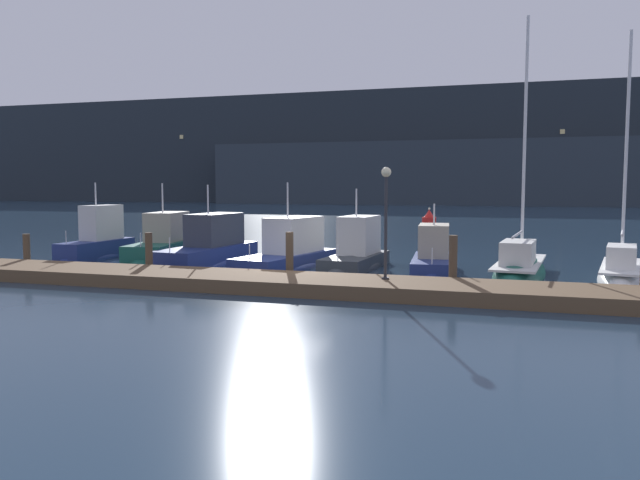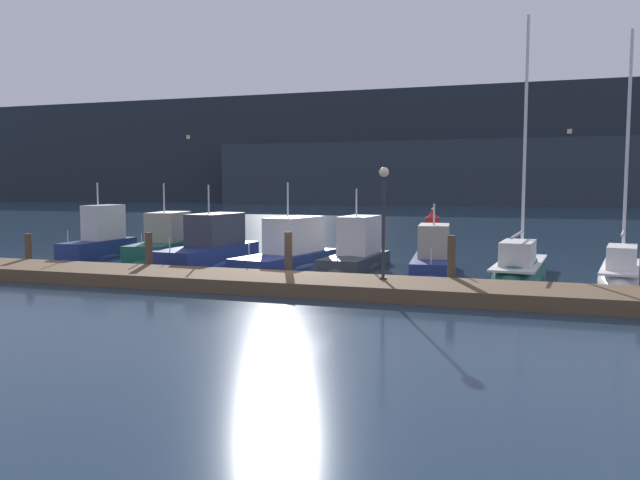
% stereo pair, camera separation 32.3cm
% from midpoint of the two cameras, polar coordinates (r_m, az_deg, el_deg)
% --- Properties ---
extents(ground_plane, '(400.00, 400.00, 0.00)m').
position_cam_midpoint_polar(ground_plane, '(22.97, -2.08, -3.66)').
color(ground_plane, '#1E3347').
extents(dock, '(31.15, 2.80, 0.45)m').
position_cam_midpoint_polar(dock, '(20.96, -4.05, -3.88)').
color(dock, brown).
rests_on(dock, ground).
extents(mooring_pile_0, '(0.28, 0.28, 1.47)m').
position_cam_midpoint_polar(mooring_pile_0, '(28.50, -24.81, -0.94)').
color(mooring_pile_0, '#4C3D2D').
rests_on(mooring_pile_0, ground).
extents(mooring_pile_1, '(0.28, 0.28, 1.65)m').
position_cam_midpoint_polar(mooring_pile_1, '(24.98, -15.01, -1.22)').
color(mooring_pile_1, '#4C3D2D').
rests_on(mooring_pile_1, ground).
extents(mooring_pile_2, '(0.28, 0.28, 1.80)m').
position_cam_midpoint_polar(mooring_pile_2, '(22.40, -2.50, -1.56)').
color(mooring_pile_2, '#4C3D2D').
rests_on(mooring_pile_2, ground).
extents(mooring_pile_3, '(0.28, 0.28, 1.82)m').
position_cam_midpoint_polar(mooring_pile_3, '(21.13, 12.35, -2.04)').
color(mooring_pile_3, '#4C3D2D').
rests_on(mooring_pile_3, ground).
extents(motorboat_berth_1, '(1.53, 4.84, 4.12)m').
position_cam_midpoint_polar(motorboat_berth_1, '(31.65, -19.24, -0.61)').
color(motorboat_berth_1, navy).
rests_on(motorboat_berth_1, ground).
extents(motorboat_berth_2, '(2.91, 6.09, 4.15)m').
position_cam_midpoint_polar(motorboat_berth_2, '(30.59, -13.69, -0.88)').
color(motorboat_berth_2, '#195647').
rests_on(motorboat_berth_2, ground).
extents(motorboat_berth_3, '(2.64, 6.75, 4.02)m').
position_cam_midpoint_polar(motorboat_berth_3, '(28.06, -9.75, -1.28)').
color(motorboat_berth_3, navy).
rests_on(motorboat_berth_3, ground).
extents(motorboat_berth_4, '(3.34, 6.71, 4.15)m').
position_cam_midpoint_polar(motorboat_berth_4, '(26.43, -2.57, -1.70)').
color(motorboat_berth_4, navy).
rests_on(motorboat_berth_4, ground).
extents(motorboat_berth_5, '(2.26, 5.31, 3.94)m').
position_cam_midpoint_polar(motorboat_berth_5, '(26.28, 3.69, -1.77)').
color(motorboat_berth_5, '#2D3338').
rests_on(motorboat_berth_5, ground).
extents(motorboat_berth_6, '(2.19, 5.21, 3.36)m').
position_cam_midpoint_polar(motorboat_berth_6, '(25.28, 10.67, -2.25)').
color(motorboat_berth_6, navy).
rests_on(motorboat_berth_6, ground).
extents(sailboat_berth_7, '(2.61, 7.19, 10.63)m').
position_cam_midpoint_polar(sailboat_berth_7, '(25.06, 18.13, -2.85)').
color(sailboat_berth_7, '#195647').
rests_on(sailboat_berth_7, ground).
extents(sailboat_berth_8, '(2.62, 6.49, 9.75)m').
position_cam_midpoint_polar(sailboat_berth_8, '(25.45, 26.19, -2.97)').
color(sailboat_berth_8, white).
rests_on(sailboat_berth_8, ground).
extents(channel_buoy, '(1.41, 1.41, 2.01)m').
position_cam_midpoint_polar(channel_buoy, '(42.00, 10.43, 1.22)').
color(channel_buoy, red).
rests_on(channel_buoy, ground).
extents(dock_lamppost, '(0.32, 0.32, 3.59)m').
position_cam_midpoint_polar(dock_lamppost, '(19.99, 6.31, 3.32)').
color(dock_lamppost, '#2D2D33').
rests_on(dock_lamppost, dock).
extents(hillside_backdrop, '(240.00, 23.00, 21.70)m').
position_cam_midpoint_polar(hillside_backdrop, '(124.06, 16.11, 7.81)').
color(hillside_backdrop, '#232B33').
rests_on(hillside_backdrop, ground).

